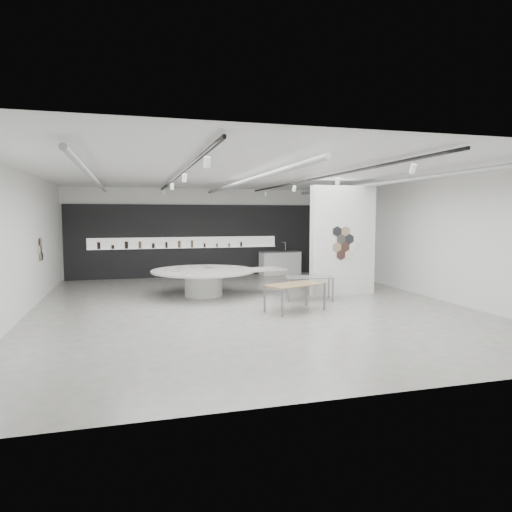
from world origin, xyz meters
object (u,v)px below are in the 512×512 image
object	(u,v)px
display_island	(206,279)
sample_table_wood	(295,286)
partition_column	(343,241)
kitchen_counter	(280,263)
sample_table_stone	(309,279)

from	to	relation	value
display_island	sample_table_wood	world-z (taller)	display_island
partition_column	sample_table_wood	size ratio (longest dim) A/B	2.00
partition_column	kitchen_counter	distance (m)	5.67
display_island	sample_table_wood	distance (m)	3.67
sample_table_wood	kitchen_counter	size ratio (longest dim) A/B	0.96
sample_table_wood	sample_table_stone	bearing A→B (deg)	55.42
partition_column	display_island	xyz separation A→B (m)	(-4.43, 0.95, -1.24)
display_island	kitchen_counter	world-z (taller)	kitchen_counter
display_island	sample_table_stone	world-z (taller)	display_island
display_island	kitchen_counter	distance (m)	6.13
display_island	kitchen_counter	xyz separation A→B (m)	(4.09, 4.56, -0.04)
partition_column	sample_table_wood	world-z (taller)	partition_column
display_island	sample_table_wood	xyz separation A→B (m)	(1.97, -3.09, 0.14)
display_island	sample_table_stone	xyz separation A→B (m)	(2.98, -1.62, 0.11)
display_island	kitchen_counter	bearing A→B (deg)	38.31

